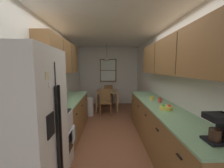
{
  "coord_description": "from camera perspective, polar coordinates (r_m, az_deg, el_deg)",
  "views": [
    {
      "loc": [
        -0.06,
        -2.65,
        1.62
      ],
      "look_at": [
        0.07,
        1.22,
        1.18
      ],
      "focal_mm": 22.18,
      "sensor_mm": 36.0,
      "label": 1
    }
  ],
  "objects": [
    {
      "name": "dish_towel",
      "position": [
        2.59,
        -15.54,
        -19.42
      ],
      "size": [
        0.02,
        0.16,
        0.24
      ],
      "primitive_type": "cube",
      "color": "silver"
    },
    {
      "name": "coffee_maker",
      "position": [
        1.76,
        38.16,
        -13.88
      ],
      "size": [
        0.22,
        0.18,
        0.28
      ],
      "color": "black",
      "rests_on": "counter_right"
    },
    {
      "name": "mug_spare",
      "position": [
        3.1,
        19.13,
        -6.26
      ],
      "size": [
        0.11,
        0.07,
        0.11
      ],
      "color": "#BF3F33",
      "rests_on": "counter_right"
    },
    {
      "name": "dining_chair_near",
      "position": [
        4.86,
        -2.73,
        -6.78
      ],
      "size": [
        0.41,
        0.41,
        0.9
      ],
      "color": "brown",
      "rests_on": "ground"
    },
    {
      "name": "back_window",
      "position": [
        6.23,
        -1.59,
        5.62
      ],
      "size": [
        0.73,
        0.05,
        1.01
      ],
      "color": "brown"
    },
    {
      "name": "storage_canister",
      "position": [
        2.8,
        -21.57,
        -6.7
      ],
      "size": [
        0.1,
        0.1,
        0.2
      ],
      "color": "#D84C19",
      "rests_on": "counter_left"
    },
    {
      "name": "wall_right",
      "position": [
        3.93,
        19.17,
        1.13
      ],
      "size": [
        0.1,
        9.0,
        2.55
      ],
      "primitive_type": "cube",
      "color": "silver",
      "rests_on": "ground"
    },
    {
      "name": "stove_range",
      "position": [
        2.58,
        -24.53,
        -20.57
      ],
      "size": [
        0.66,
        0.58,
        1.1
      ],
      "color": "silver",
      "rests_on": "ground"
    },
    {
      "name": "counter_right",
      "position": [
        3.06,
        19.37,
        -16.34
      ],
      "size": [
        0.64,
        3.24,
        0.9
      ],
      "color": "brown",
      "rests_on": "ground"
    },
    {
      "name": "refrigerator",
      "position": [
        1.81,
        -32.61,
        -17.5
      ],
      "size": [
        0.74,
        0.77,
        1.83
      ],
      "color": "white",
      "rests_on": "ground"
    },
    {
      "name": "counter_left",
      "position": [
        3.68,
        -16.96,
        -12.28
      ],
      "size": [
        0.64,
        1.92,
        0.9
      ],
      "color": "brown",
      "rests_on": "ground"
    },
    {
      "name": "wall_back",
      "position": [
        6.31,
        -1.34,
        3.42
      ],
      "size": [
        4.4,
        0.1,
        2.55
      ],
      "primitive_type": "cube",
      "color": "silver",
      "rests_on": "ground"
    },
    {
      "name": "microwave_over_range",
      "position": [
        2.36,
        -28.46,
        6.23
      ],
      "size": [
        0.39,
        0.57,
        0.32
      ],
      "color": "white"
    },
    {
      "name": "dining_chair_far",
      "position": [
        6.06,
        -1.67,
        -4.09
      ],
      "size": [
        0.45,
        0.45,
        0.9
      ],
      "color": "brown",
      "rests_on": "ground"
    },
    {
      "name": "fruit_bowl",
      "position": [
        2.64,
        21.43,
        -8.97
      ],
      "size": [
        0.22,
        0.22,
        0.09
      ],
      "color": "#E5D14C",
      "rests_on": "counter_right"
    },
    {
      "name": "pendant_light",
      "position": [
        5.35,
        -2.14,
        10.24
      ],
      "size": [
        0.27,
        0.27,
        0.64
      ],
      "color": "black"
    },
    {
      "name": "trash_bin",
      "position": [
        4.88,
        -9.47,
        -9.19
      ],
      "size": [
        0.31,
        0.31,
        0.61
      ],
      "primitive_type": "cylinder",
      "color": "silver",
      "rests_on": "ground"
    },
    {
      "name": "wall_left",
      "position": [
        3.89,
        -21.26,
        0.99
      ],
      "size": [
        0.1,
        9.0,
        2.55
      ],
      "primitive_type": "cube",
      "color": "silver",
      "rests_on": "ground"
    },
    {
      "name": "dining_table",
      "position": [
        5.44,
        -2.07,
        -4.15
      ],
      "size": [
        0.83,
        0.82,
        0.73
      ],
      "color": "#A87F51",
      "rests_on": "ground"
    },
    {
      "name": "ground_plane",
      "position": [
        3.99,
        -0.9,
        -17.4
      ],
      "size": [
        12.0,
        12.0,
        0.0
      ],
      "primitive_type": "plane",
      "color": "brown"
    },
    {
      "name": "upper_cabinets_left",
      "position": [
        3.49,
        -20.23,
        10.31
      ],
      "size": [
        0.33,
        2.0,
        0.75
      ],
      "color": "brown"
    },
    {
      "name": "ceiling_slab",
      "position": [
        3.77,
        -0.97,
        21.42
      ],
      "size": [
        4.4,
        9.0,
        0.08
      ],
      "primitive_type": "cube",
      "color": "white"
    },
    {
      "name": "mug_by_coffeemaker",
      "position": [
        3.29,
        16.15,
        -5.57
      ],
      "size": [
        0.12,
        0.08,
        0.09
      ],
      "color": "#E5CC4C",
      "rests_on": "counter_right"
    },
    {
      "name": "upper_cabinets_right",
      "position": [
        2.84,
        23.5,
        10.45
      ],
      "size": [
        0.33,
        2.92,
        0.68
      ],
      "color": "brown"
    }
  ]
}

